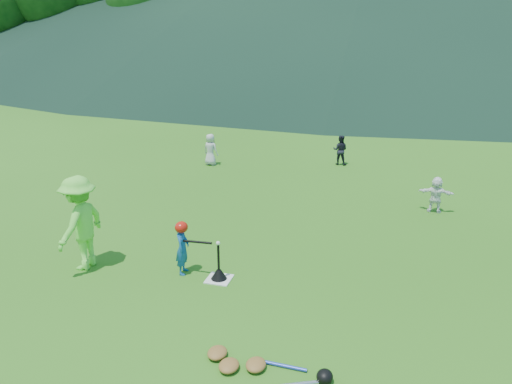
# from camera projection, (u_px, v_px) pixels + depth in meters

# --- Properties ---
(ground) EXTENTS (120.00, 120.00, 0.00)m
(ground) POSITION_uv_depth(u_px,v_px,m) (219.00, 279.00, 9.25)
(ground) COLOR #2B6216
(ground) RESTS_ON ground
(home_plate) EXTENTS (0.45, 0.45, 0.02)m
(home_plate) POSITION_uv_depth(u_px,v_px,m) (219.00, 279.00, 9.25)
(home_plate) COLOR silver
(home_plate) RESTS_ON ground
(baseball) EXTENTS (0.08, 0.08, 0.08)m
(baseball) POSITION_uv_depth(u_px,v_px,m) (218.00, 243.00, 9.01)
(baseball) COLOR white
(baseball) RESTS_ON batting_tee
(batter_child) EXTENTS (0.29, 0.40, 1.02)m
(batter_child) POSITION_uv_depth(u_px,v_px,m) (182.00, 248.00, 9.34)
(batter_child) COLOR #155291
(batter_child) RESTS_ON ground
(adult_coach) EXTENTS (0.74, 1.22, 1.84)m
(adult_coach) POSITION_uv_depth(u_px,v_px,m) (81.00, 223.00, 9.44)
(adult_coach) COLOR #6BE342
(adult_coach) RESTS_ON ground
(fielder_a) EXTENTS (0.58, 0.45, 1.05)m
(fielder_a) POSITION_uv_depth(u_px,v_px,m) (211.00, 150.00, 16.56)
(fielder_a) COLOR #B8B8B8
(fielder_a) RESTS_ON ground
(fielder_b) EXTENTS (0.50, 0.40, 1.00)m
(fielder_b) POSITION_uv_depth(u_px,v_px,m) (340.00, 150.00, 16.61)
(fielder_b) COLOR black
(fielder_b) RESTS_ON ground
(fielder_d) EXTENTS (0.88, 0.35, 0.92)m
(fielder_d) POSITION_uv_depth(u_px,v_px,m) (436.00, 195.00, 12.42)
(fielder_d) COLOR white
(fielder_d) RESTS_ON ground
(batting_tee) EXTENTS (0.30, 0.30, 0.68)m
(batting_tee) POSITION_uv_depth(u_px,v_px,m) (219.00, 273.00, 9.21)
(batting_tee) COLOR black
(batting_tee) RESTS_ON home_plate
(batter_gear) EXTENTS (0.73, 0.26, 0.38)m
(batter_gear) POSITION_uv_depth(u_px,v_px,m) (183.00, 228.00, 9.20)
(batter_gear) COLOR #B1160B
(batter_gear) RESTS_ON ground
(equipment_pile) EXTENTS (1.80, 0.67, 0.19)m
(equipment_pile) POSITION_uv_depth(u_px,v_px,m) (256.00, 365.00, 6.83)
(equipment_pile) COLOR olive
(equipment_pile) RESTS_ON ground
(outfield_fence) EXTENTS (70.07, 0.08, 1.33)m
(outfield_fence) POSITION_uv_depth(u_px,v_px,m) (357.00, 81.00, 34.52)
(outfield_fence) COLOR gray
(outfield_fence) RESTS_ON ground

